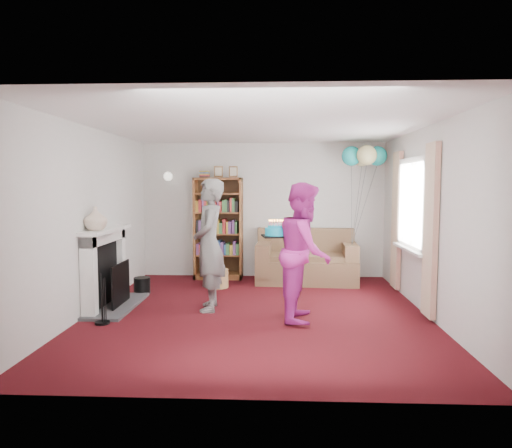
{
  "coord_description": "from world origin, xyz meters",
  "views": [
    {
      "loc": [
        0.26,
        -6.02,
        1.73
      ],
      "look_at": [
        -0.04,
        0.6,
        1.15
      ],
      "focal_mm": 32.0,
      "sensor_mm": 36.0,
      "label": 1
    }
  ],
  "objects_px": {
    "bookcase": "(219,229)",
    "sofa": "(306,262)",
    "person_striped": "(209,245)",
    "person_magenta": "(305,251)",
    "birthday_cake": "(276,232)"
  },
  "relations": [
    {
      "from": "sofa",
      "to": "birthday_cake",
      "type": "height_order",
      "value": "birthday_cake"
    },
    {
      "from": "bookcase",
      "to": "person_striped",
      "type": "height_order",
      "value": "bookcase"
    },
    {
      "from": "person_striped",
      "to": "person_magenta",
      "type": "relative_size",
      "value": 1.03
    },
    {
      "from": "person_striped",
      "to": "person_magenta",
      "type": "xyz_separation_m",
      "value": [
        1.28,
        -0.39,
        -0.03
      ]
    },
    {
      "from": "bookcase",
      "to": "sofa",
      "type": "relative_size",
      "value": 1.18
    },
    {
      "from": "bookcase",
      "to": "sofa",
      "type": "height_order",
      "value": "bookcase"
    },
    {
      "from": "birthday_cake",
      "to": "bookcase",
      "type": "bearing_deg",
      "value": 113.7
    },
    {
      "from": "sofa",
      "to": "birthday_cake",
      "type": "relative_size",
      "value": 5.11
    },
    {
      "from": "person_magenta",
      "to": "birthday_cake",
      "type": "xyz_separation_m",
      "value": [
        -0.37,
        0.13,
        0.24
      ]
    },
    {
      "from": "bookcase",
      "to": "birthday_cake",
      "type": "distance_m",
      "value": 2.65
    },
    {
      "from": "bookcase",
      "to": "person_striped",
      "type": "xyz_separation_m",
      "value": [
        0.15,
        -2.16,
        -0.01
      ]
    },
    {
      "from": "birthday_cake",
      "to": "person_magenta",
      "type": "bearing_deg",
      "value": -19.45
    },
    {
      "from": "sofa",
      "to": "bookcase",
      "type": "bearing_deg",
      "value": 175.07
    },
    {
      "from": "sofa",
      "to": "birthday_cake",
      "type": "bearing_deg",
      "value": -100.65
    },
    {
      "from": "bookcase",
      "to": "sofa",
      "type": "xyz_separation_m",
      "value": [
        1.6,
        -0.23,
        -0.56
      ]
    }
  ]
}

